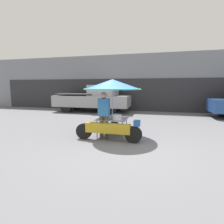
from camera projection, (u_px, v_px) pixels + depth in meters
The scene contains 5 objects.
ground_plane at pixel (123, 145), 5.43m from camera, with size 36.00×36.00×0.00m, color slate.
shopfront_building at pixel (145, 83), 13.74m from camera, with size 28.00×2.06×4.19m.
vendor_motorcycle_cart at pixel (112, 91), 6.16m from camera, with size 2.27×2.08×2.06m.
vendor_person at pixel (104, 113), 6.02m from camera, with size 0.38×0.22×1.62m.
pickup_truck at pixel (94, 99), 12.52m from camera, with size 5.41×1.95×1.92m.
Camera 1 is at (0.98, -5.14, 1.80)m, focal length 28.00 mm.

